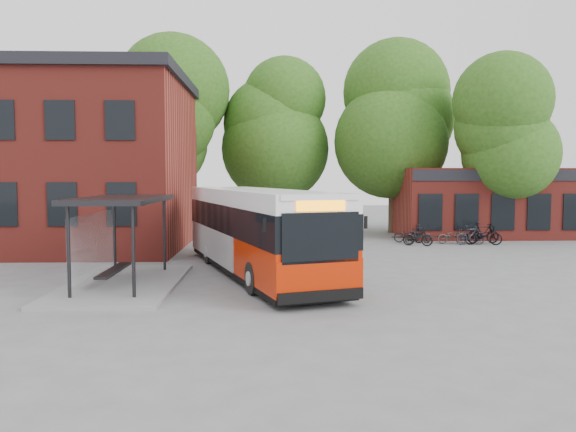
{
  "coord_description": "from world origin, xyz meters",
  "views": [
    {
      "loc": [
        0.2,
        -19.14,
        3.51
      ],
      "look_at": [
        0.96,
        2.51,
        2.0
      ],
      "focal_mm": 35.0,
      "sensor_mm": 36.0,
      "label": 1
    }
  ],
  "objects_px": {
    "bicycle_2": "(418,236)",
    "bicycle_1": "(418,237)",
    "bicycle_5": "(471,235)",
    "city_bus": "(256,232)",
    "bicycle_3": "(422,233)",
    "bicycle_4": "(452,236)",
    "bicycle_6": "(483,235)",
    "bicycle_0": "(409,235)",
    "bicycle_7": "(483,233)",
    "bus_shelter": "(123,241)"
  },
  "relations": [
    {
      "from": "bus_shelter",
      "to": "bicycle_7",
      "type": "xyz_separation_m",
      "value": [
        16.01,
        10.91,
        -0.91
      ]
    },
    {
      "from": "bicycle_3",
      "to": "bicycle_4",
      "type": "relative_size",
      "value": 1.01
    },
    {
      "from": "bicycle_0",
      "to": "bicycle_6",
      "type": "bearing_deg",
      "value": -86.29
    },
    {
      "from": "city_bus",
      "to": "bicycle_0",
      "type": "xyz_separation_m",
      "value": [
        7.94,
        9.35,
        -1.12
      ]
    },
    {
      "from": "bicycle_0",
      "to": "bicycle_5",
      "type": "distance_m",
      "value": 3.14
    },
    {
      "from": "bicycle_4",
      "to": "bus_shelter",
      "type": "bearing_deg",
      "value": 128.86
    },
    {
      "from": "city_bus",
      "to": "bicycle_7",
      "type": "distance_m",
      "value": 14.76
    },
    {
      "from": "bicycle_2",
      "to": "bicycle_7",
      "type": "height_order",
      "value": "bicycle_7"
    },
    {
      "from": "bicycle_0",
      "to": "bicycle_4",
      "type": "height_order",
      "value": "bicycle_0"
    },
    {
      "from": "bicycle_0",
      "to": "bicycle_6",
      "type": "xyz_separation_m",
      "value": [
        3.59,
        -1.11,
        0.08
      ]
    },
    {
      "from": "bicycle_0",
      "to": "bicycle_4",
      "type": "bearing_deg",
      "value": -83.27
    },
    {
      "from": "bicycle_3",
      "to": "bicycle_6",
      "type": "height_order",
      "value": "bicycle_6"
    },
    {
      "from": "bicycle_0",
      "to": "bicycle_2",
      "type": "xyz_separation_m",
      "value": [
        0.38,
        -0.43,
        0.0
      ]
    },
    {
      "from": "bicycle_7",
      "to": "bicycle_4",
      "type": "bearing_deg",
      "value": 85.92
    },
    {
      "from": "bicycle_7",
      "to": "bicycle_2",
      "type": "bearing_deg",
      "value": 83.12
    },
    {
      "from": "bicycle_4",
      "to": "city_bus",
      "type": "bearing_deg",
      "value": 132.84
    },
    {
      "from": "bicycle_0",
      "to": "bicycle_1",
      "type": "height_order",
      "value": "bicycle_1"
    },
    {
      "from": "bicycle_3",
      "to": "bicycle_4",
      "type": "bearing_deg",
      "value": -145.07
    },
    {
      "from": "bicycle_2",
      "to": "bicycle_5",
      "type": "height_order",
      "value": "bicycle_5"
    },
    {
      "from": "city_bus",
      "to": "bicycle_6",
      "type": "bearing_deg",
      "value": 17.77
    },
    {
      "from": "city_bus",
      "to": "bicycle_2",
      "type": "bearing_deg",
      "value": 29.22
    },
    {
      "from": "bicycle_1",
      "to": "bicycle_5",
      "type": "distance_m",
      "value": 2.86
    },
    {
      "from": "bicycle_1",
      "to": "bicycle_4",
      "type": "bearing_deg",
      "value": -46.28
    },
    {
      "from": "bicycle_3",
      "to": "bicycle_5",
      "type": "bearing_deg",
      "value": -143.17
    },
    {
      "from": "city_bus",
      "to": "bicycle_1",
      "type": "bearing_deg",
      "value": 26.92
    },
    {
      "from": "bus_shelter",
      "to": "bicycle_2",
      "type": "height_order",
      "value": "bus_shelter"
    },
    {
      "from": "bicycle_5",
      "to": "bicycle_6",
      "type": "relative_size",
      "value": 0.9
    },
    {
      "from": "city_bus",
      "to": "bicycle_1",
      "type": "xyz_separation_m",
      "value": [
        8.05,
        7.97,
        -1.08
      ]
    },
    {
      "from": "city_bus",
      "to": "bicycle_3",
      "type": "bearing_deg",
      "value": 30.62
    },
    {
      "from": "bicycle_2",
      "to": "bicycle_1",
      "type": "bearing_deg",
      "value": 147.56
    },
    {
      "from": "bicycle_2",
      "to": "bicycle_3",
      "type": "xyz_separation_m",
      "value": [
        0.47,
        0.98,
        0.05
      ]
    },
    {
      "from": "bicycle_2",
      "to": "bicycle_7",
      "type": "xyz_separation_m",
      "value": [
        3.44,
        -0.06,
        0.12
      ]
    },
    {
      "from": "bicycle_1",
      "to": "bicycle_4",
      "type": "relative_size",
      "value": 0.98
    },
    {
      "from": "bicycle_6",
      "to": "bicycle_0",
      "type": "bearing_deg",
      "value": 85.49
    },
    {
      "from": "bicycle_0",
      "to": "bicycle_7",
      "type": "relative_size",
      "value": 0.88
    },
    {
      "from": "city_bus",
      "to": "bicycle_0",
      "type": "bearing_deg",
      "value": 31.89
    },
    {
      "from": "bicycle_0",
      "to": "bicycle_2",
      "type": "height_order",
      "value": "bicycle_2"
    },
    {
      "from": "bicycle_2",
      "to": "bus_shelter",
      "type": "bearing_deg",
      "value": 114.42
    },
    {
      "from": "bus_shelter",
      "to": "city_bus",
      "type": "bearing_deg",
      "value": 25.7
    },
    {
      "from": "city_bus",
      "to": "bicycle_0",
      "type": "height_order",
      "value": "city_bus"
    },
    {
      "from": "bus_shelter",
      "to": "bicycle_1",
      "type": "distance_m",
      "value": 15.89
    },
    {
      "from": "bicycle_1",
      "to": "bicycle_6",
      "type": "xyz_separation_m",
      "value": [
        3.49,
        0.28,
        0.04
      ]
    },
    {
      "from": "city_bus",
      "to": "bicycle_2",
      "type": "relative_size",
      "value": 7.58
    },
    {
      "from": "bicycle_3",
      "to": "bicycle_7",
      "type": "bearing_deg",
      "value": -124.66
    },
    {
      "from": "bicycle_1",
      "to": "bicycle_6",
      "type": "relative_size",
      "value": 0.8
    },
    {
      "from": "bicycle_4",
      "to": "bicycle_6",
      "type": "bearing_deg",
      "value": -109.8
    },
    {
      "from": "bicycle_4",
      "to": "bicycle_2",
      "type": "bearing_deg",
      "value": 88.19
    },
    {
      "from": "bicycle_0",
      "to": "city_bus",
      "type": "bearing_deg",
      "value": 160.54
    },
    {
      "from": "bicycle_0",
      "to": "bicycle_1",
      "type": "bearing_deg",
      "value": -154.65
    },
    {
      "from": "bicycle_2",
      "to": "bicycle_7",
      "type": "relative_size",
      "value": 0.88
    }
  ]
}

